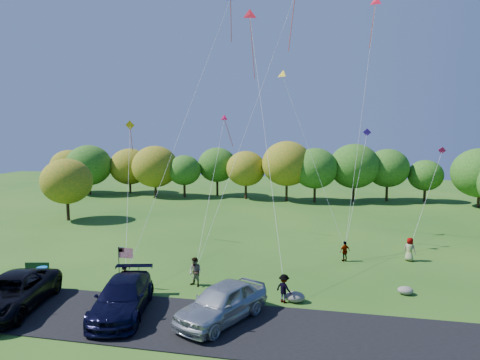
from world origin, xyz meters
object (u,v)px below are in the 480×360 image
(park_bench, at_px, (38,268))
(flyer_c, at_px, (284,288))
(flyer_a, at_px, (125,279))
(trash_barrel, at_px, (42,275))
(minivan_dark, at_px, (11,293))
(flyer_b, at_px, (195,272))
(flyer_e, at_px, (410,249))
(minivan_silver, at_px, (222,302))
(flyer_d, at_px, (345,251))
(minivan_navy, at_px, (122,297))

(park_bench, bearing_deg, flyer_c, -16.70)
(flyer_a, xyz_separation_m, trash_barrel, (-6.29, 0.68, -0.38))
(minivan_dark, relative_size, flyer_a, 3.89)
(flyer_b, distance_m, flyer_e, 16.76)
(minivan_dark, height_order, trash_barrel, minivan_dark)
(park_bench, relative_size, trash_barrel, 1.62)
(flyer_e, bearing_deg, trash_barrel, 54.30)
(flyer_a, height_order, park_bench, flyer_a)
(minivan_silver, distance_m, trash_barrel, 13.48)
(flyer_a, bearing_deg, flyer_d, -10.73)
(minivan_navy, bearing_deg, minivan_silver, -10.41)
(flyer_d, bearing_deg, minivan_navy, 12.14)
(minivan_dark, relative_size, flyer_b, 3.68)
(minivan_navy, xyz_separation_m, minivan_silver, (5.47, 0.29, 0.06))
(minivan_silver, xyz_separation_m, flyer_e, (11.45, 13.23, -0.14))
(flyer_b, relative_size, flyer_c, 1.12)
(flyer_a, relative_size, flyer_e, 0.97)
(trash_barrel, bearing_deg, flyer_b, 7.71)
(flyer_e, bearing_deg, flyer_b, 62.97)
(flyer_d, bearing_deg, minivan_silver, 27.76)
(minivan_silver, xyz_separation_m, flyer_a, (-6.77, 2.62, -0.16))
(minivan_silver, height_order, flyer_c, minivan_silver)
(minivan_dark, xyz_separation_m, flyer_c, (14.61, 4.32, -0.18))
(flyer_e, bearing_deg, minivan_dark, 63.96)
(minivan_silver, bearing_deg, minivan_navy, -152.03)
(minivan_dark, bearing_deg, flyer_d, 24.42)
(minivan_navy, relative_size, park_bench, 3.91)
(minivan_dark, distance_m, flyer_d, 22.62)
(flyer_c, bearing_deg, park_bench, 27.44)
(flyer_e, distance_m, trash_barrel, 26.45)
(flyer_e, bearing_deg, park_bench, 51.01)
(flyer_d, bearing_deg, flyer_a, 1.75)
(park_bench, bearing_deg, flyer_d, 7.66)
(minivan_dark, distance_m, flyer_a, 6.19)
(park_bench, bearing_deg, minivan_navy, -40.91)
(flyer_a, distance_m, flyer_b, 4.33)
(flyer_d, xyz_separation_m, trash_barrel, (-19.66, -8.86, -0.27))
(flyer_a, distance_m, flyer_d, 16.43)
(minivan_navy, distance_m, flyer_b, 5.55)
(flyer_b, xyz_separation_m, park_bench, (-11.33, -0.18, -0.45))
(minivan_dark, distance_m, minivan_navy, 6.31)
(flyer_a, height_order, flyer_b, flyer_b)
(minivan_silver, distance_m, flyer_c, 4.34)
(minivan_silver, distance_m, flyer_e, 17.50)
(flyer_a, relative_size, flyer_d, 1.14)
(minivan_dark, xyz_separation_m, park_bench, (-2.56, 5.58, -0.53))
(flyer_b, bearing_deg, minivan_dark, -121.20)
(flyer_c, bearing_deg, flyer_a, 35.24)
(minivan_dark, relative_size, flyer_d, 4.43)
(minivan_navy, distance_m, flyer_c, 9.06)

